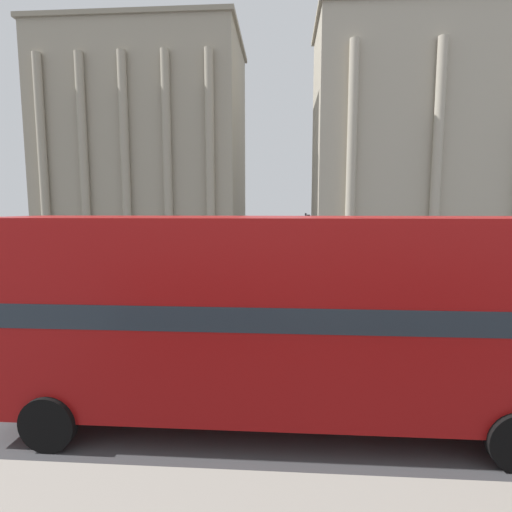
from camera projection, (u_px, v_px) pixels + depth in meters
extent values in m
cylinder|color=black|center=(455.00, 379.00, 9.29)|extent=(1.05, 0.22, 1.05)
cylinder|color=black|center=(108.00, 369.00, 9.85)|extent=(1.05, 0.22, 1.05)
cylinder|color=black|center=(48.00, 424.00, 7.35)|extent=(1.05, 0.22, 1.05)
cube|color=#B71414|center=(275.00, 357.00, 8.22)|extent=(11.13, 2.52, 1.81)
cube|color=#2D3842|center=(276.00, 304.00, 8.08)|extent=(10.91, 2.54, 0.45)
cube|color=#B71414|center=(276.00, 255.00, 7.97)|extent=(11.13, 2.52, 1.53)
cube|color=#A39984|center=(149.00, 147.00, 48.36)|extent=(22.18, 14.11, 23.85)
cube|color=gray|center=(145.00, 41.00, 46.92)|extent=(22.78, 14.71, 0.50)
cylinder|color=#A39984|center=(42.00, 154.00, 41.73)|extent=(0.90, 0.90, 20.27)
cylinder|color=#A39984|center=(83.00, 154.00, 41.43)|extent=(0.90, 0.90, 20.27)
cylinder|color=#A39984|center=(125.00, 153.00, 41.13)|extent=(0.90, 0.90, 20.27)
cylinder|color=#A39984|center=(167.00, 153.00, 40.84)|extent=(0.90, 0.90, 20.27)
cylinder|color=#A39984|center=(210.00, 153.00, 40.54)|extent=(0.90, 0.90, 20.27)
cube|color=#B2A893|center=(457.00, 140.00, 41.87)|extent=(29.45, 10.02, 23.39)
cube|color=#A39984|center=(464.00, 19.00, 40.47)|extent=(30.05, 10.62, 0.50)
cylinder|color=#B2A893|center=(352.00, 150.00, 37.46)|extent=(0.90, 0.90, 19.88)
cylinder|color=#B2A893|center=(437.00, 149.00, 36.93)|extent=(0.90, 0.90, 19.88)
cylinder|color=black|center=(314.00, 263.00, 21.32)|extent=(0.12, 0.12, 3.22)
cube|color=black|center=(317.00, 241.00, 21.17)|extent=(0.20, 0.24, 0.70)
sphere|color=red|center=(320.00, 238.00, 21.15)|extent=(0.14, 0.14, 0.14)
cylinder|color=black|center=(305.00, 245.00, 26.55)|extent=(0.12, 0.12, 4.18)
cube|color=black|center=(308.00, 220.00, 26.34)|extent=(0.20, 0.24, 0.70)
sphere|color=gold|center=(310.00, 218.00, 26.32)|extent=(0.14, 0.14, 0.14)
cylinder|color=black|center=(211.00, 285.00, 21.85)|extent=(0.60, 0.18, 0.60)
cylinder|color=black|center=(204.00, 292.00, 20.12)|extent=(0.60, 0.18, 0.60)
cylinder|color=black|center=(160.00, 285.00, 22.04)|extent=(0.60, 0.18, 0.60)
cylinder|color=black|center=(150.00, 291.00, 20.31)|extent=(0.60, 0.18, 0.60)
cube|color=black|center=(181.00, 283.00, 21.05)|extent=(4.20, 1.75, 0.55)
cube|color=#2D3842|center=(177.00, 273.00, 21.00)|extent=(1.89, 1.61, 0.50)
cylinder|color=black|center=(498.00, 305.00, 17.44)|extent=(0.60, 0.18, 0.60)
cylinder|color=black|center=(432.00, 304.00, 17.63)|extent=(0.60, 0.18, 0.60)
cylinder|color=black|center=(448.00, 314.00, 15.90)|extent=(0.60, 0.18, 0.60)
cube|color=#B2B5BA|center=(474.00, 303.00, 16.64)|extent=(4.20, 1.75, 0.55)
cube|color=#2D3842|center=(470.00, 290.00, 16.59)|extent=(1.89, 1.61, 0.50)
cylinder|color=#282B33|center=(348.00, 322.00, 14.43)|extent=(0.14, 0.14, 0.80)
cylinder|color=#282B33|center=(353.00, 322.00, 14.42)|extent=(0.14, 0.14, 0.80)
cylinder|color=#606638|center=(351.00, 302.00, 14.34)|extent=(0.32, 0.32, 0.64)
sphere|color=tan|center=(352.00, 291.00, 14.29)|extent=(0.22, 0.22, 0.22)
cylinder|color=#282B33|center=(237.00, 257.00, 33.56)|extent=(0.14, 0.14, 0.81)
cylinder|color=#282B33|center=(239.00, 257.00, 33.55)|extent=(0.14, 0.14, 0.81)
cylinder|color=silver|center=(238.00, 249.00, 33.47)|extent=(0.32, 0.32, 0.64)
sphere|color=tan|center=(238.00, 244.00, 33.42)|extent=(0.22, 0.22, 0.22)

